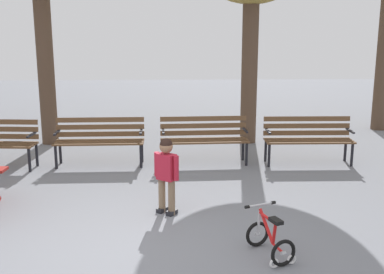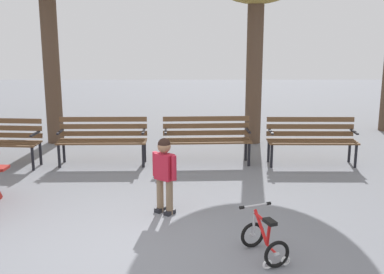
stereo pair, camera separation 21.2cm
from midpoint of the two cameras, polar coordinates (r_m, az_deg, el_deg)
ground at (r=5.62m, az=-7.30°, el=-13.30°), size 36.00×36.00×0.00m
park_bench_left at (r=8.95m, az=-9.80°, el=0.05°), size 1.61×0.48×0.85m
park_bench_right at (r=8.88m, az=2.42°, el=0.13°), size 1.62×0.53×0.85m
park_bench_far_right at (r=9.09m, az=14.52°, el=0.03°), size 1.61×0.48×0.85m
child_standing at (r=6.45m, az=-2.33°, el=-3.87°), size 0.33×0.28×1.04m
kids_bicycle at (r=5.46m, az=9.67°, el=-11.88°), size 0.52×0.63×0.54m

